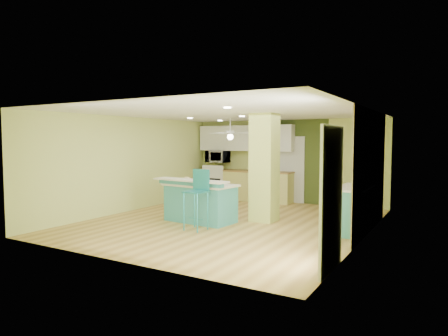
{
  "coord_description": "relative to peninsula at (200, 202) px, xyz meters",
  "views": [
    {
      "loc": [
        4.48,
        -7.95,
        1.89
      ],
      "look_at": [
        -0.38,
        0.4,
        1.21
      ],
      "focal_mm": 32.0,
      "sensor_mm": 36.0,
      "label": 1
    }
  ],
  "objects": [
    {
      "name": "floor",
      "position": [
        0.6,
        0.33,
        -0.47
      ],
      "size": [
        6.0,
        7.0,
        0.01
      ],
      "primitive_type": "cube",
      "color": "#A47C39",
      "rests_on": "ground"
    },
    {
      "name": "ceiling",
      "position": [
        0.6,
        0.33,
        2.04
      ],
      "size": [
        6.0,
        7.0,
        0.01
      ],
      "primitive_type": "cube",
      "color": "white",
      "rests_on": "wall_back"
    },
    {
      "name": "wall_back",
      "position": [
        0.6,
        3.83,
        0.78
      ],
      "size": [
        6.0,
        0.01,
        2.5
      ],
      "primitive_type": "cube",
      "color": "#CEDB75",
      "rests_on": "floor"
    },
    {
      "name": "wall_front",
      "position": [
        0.6,
        -3.18,
        0.78
      ],
      "size": [
        6.0,
        0.01,
        2.5
      ],
      "primitive_type": "cube",
      "color": "#CEDB75",
      "rests_on": "floor"
    },
    {
      "name": "wall_left",
      "position": [
        -2.41,
        0.33,
        0.78
      ],
      "size": [
        0.01,
        7.0,
        2.5
      ],
      "primitive_type": "cube",
      "color": "#CEDB75",
      "rests_on": "floor"
    },
    {
      "name": "wall_right",
      "position": [
        3.6,
        0.33,
        0.78
      ],
      "size": [
        0.01,
        7.0,
        2.5
      ],
      "primitive_type": "cube",
      "color": "#CEDB75",
      "rests_on": "floor"
    },
    {
      "name": "wood_panel",
      "position": [
        3.59,
        0.93,
        0.78
      ],
      "size": [
        0.02,
        3.4,
        2.5
      ],
      "primitive_type": "cube",
      "color": "olive",
      "rests_on": "floor"
    },
    {
      "name": "olive_accent",
      "position": [
        0.8,
        3.81,
        0.78
      ],
      "size": [
        2.2,
        0.02,
        2.5
      ],
      "primitive_type": "cube",
      "color": "#405020",
      "rests_on": "floor"
    },
    {
      "name": "interior_door",
      "position": [
        0.8,
        3.79,
        0.53
      ],
      "size": [
        0.82,
        0.05,
        2.0
      ],
      "primitive_type": "cube",
      "color": "silver",
      "rests_on": "floor"
    },
    {
      "name": "french_door",
      "position": [
        3.57,
        -1.97,
        0.58
      ],
      "size": [
        0.04,
        1.08,
        2.1
      ],
      "primitive_type": "cube",
      "color": "silver",
      "rests_on": "floor"
    },
    {
      "name": "column",
      "position": [
        1.25,
        0.83,
        0.78
      ],
      "size": [
        0.55,
        0.55,
        2.5
      ],
      "primitive_type": "cube",
      "color": "#BECB5E",
      "rests_on": "floor"
    },
    {
      "name": "kitchen_run",
      "position": [
        -0.7,
        3.53,
        0.0
      ],
      "size": [
        3.25,
        0.63,
        0.94
      ],
      "color": "#CFCA6C",
      "rests_on": "floor"
    },
    {
      "name": "stove",
      "position": [
        -1.65,
        3.52,
        -0.01
      ],
      "size": [
        0.76,
        0.66,
        1.08
      ],
      "color": "silver",
      "rests_on": "floor"
    },
    {
      "name": "upper_cabinets",
      "position": [
        -0.7,
        3.65,
        1.48
      ],
      "size": [
        3.2,
        0.34,
        0.8
      ],
      "primitive_type": "cube",
      "color": "white",
      "rests_on": "wall_back"
    },
    {
      "name": "microwave",
      "position": [
        -1.65,
        3.53,
        0.88
      ],
      "size": [
        0.7,
        0.48,
        0.39
      ],
      "primitive_type": "imported",
      "color": "white",
      "rests_on": "wall_back"
    },
    {
      "name": "ceiling_fan",
      "position": [
        -0.5,
        2.33,
        1.61
      ],
      "size": [
        1.41,
        1.41,
        0.61
      ],
      "color": "white",
      "rests_on": "ceiling"
    },
    {
      "name": "pendant_lamp",
      "position": [
        3.25,
        1.08,
        1.42
      ],
      "size": [
        0.14,
        0.14,
        0.69
      ],
      "color": "white",
      "rests_on": "ceiling"
    },
    {
      "name": "wall_decor",
      "position": [
        3.56,
        1.13,
        1.08
      ],
      "size": [
        0.03,
        0.9,
        0.7
      ],
      "primitive_type": "cube",
      "color": "brown",
      "rests_on": "wood_panel"
    },
    {
      "name": "peninsula",
      "position": [
        0.0,
        0.0,
        0.0
      ],
      "size": [
        1.92,
        1.15,
        1.01
      ],
      "rotation": [
        0.0,
        0.0,
        -0.09
      ],
      "color": "teal",
      "rests_on": "floor"
    },
    {
      "name": "bar_stool",
      "position": [
        0.42,
        -0.69,
        0.38
      ],
      "size": [
        0.45,
        0.45,
        1.27
      ],
      "rotation": [
        0.0,
        0.0,
        -0.07
      ],
      "color": "teal",
      "rests_on": "floor"
    },
    {
      "name": "side_counter",
      "position": [
        3.3,
        0.76,
        0.0
      ],
      "size": [
        0.62,
        1.45,
        0.94
      ],
      "color": "teal",
      "rests_on": "floor"
    },
    {
      "name": "fruit_bowl",
      "position": [
        0.05,
        3.44,
        0.51
      ],
      "size": [
        0.44,
        0.44,
        0.08
      ],
      "primitive_type": "imported",
      "rotation": [
        0.0,
        0.0,
        0.43
      ],
      "color": "#382516",
      "rests_on": "kitchen_run"
    },
    {
      "name": "canister",
      "position": [
        -0.35,
        -0.03,
        0.48
      ],
      "size": [
        0.14,
        0.14,
        0.15
      ],
      "primitive_type": "cylinder",
      "color": "gold",
      "rests_on": "peninsula"
    }
  ]
}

